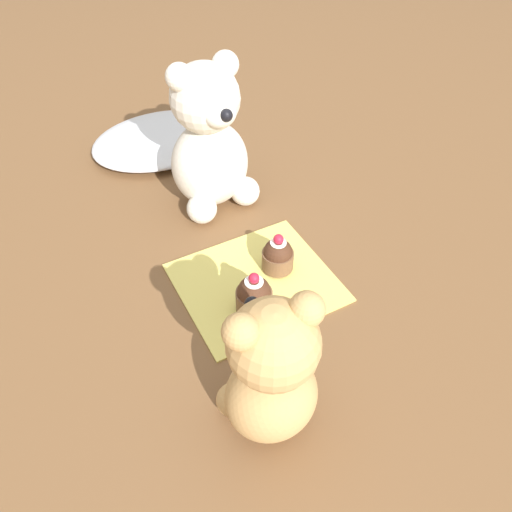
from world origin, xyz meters
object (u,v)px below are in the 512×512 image
at_px(teddy_bear_tan, 271,373).
at_px(cupcake_near_tan_bear, 254,296).
at_px(teddy_bear_cream, 209,143).
at_px(cupcake_near_cream_bear, 278,255).

height_order(teddy_bear_tan, cupcake_near_tan_bear, teddy_bear_tan).
bearing_deg(cupcake_near_tan_bear, teddy_bear_tan, -111.85).
xyz_separation_m(teddy_bear_cream, cupcake_near_tan_bear, (-0.05, -0.25, -0.08)).
bearing_deg(cupcake_near_cream_bear, teddy_bear_tan, -122.18).
bearing_deg(teddy_bear_tan, cupcake_near_cream_bear, -116.81).
xyz_separation_m(teddy_bear_cream, teddy_bear_tan, (-0.12, -0.40, -0.02)).
bearing_deg(teddy_bear_cream, teddy_bear_tan, -111.28).
bearing_deg(teddy_bear_cream, cupcake_near_cream_bear, -91.29).
relative_size(teddy_bear_tan, cupcake_near_cream_bear, 3.26).
distance_m(teddy_bear_tan, cupcake_near_cream_bear, 0.25).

